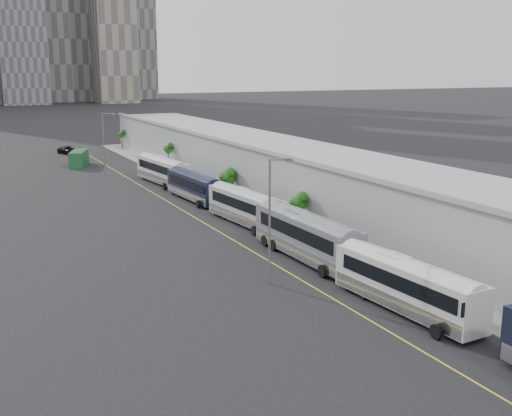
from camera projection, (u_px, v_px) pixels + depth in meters
sidewalk at (341, 234)px, 64.20m from camera, size 10.00×170.00×0.12m
lane_line at (246, 247)px, 59.74m from camera, size 0.12×160.00×0.02m
depot at (375, 197)px, 65.15m from camera, size 12.45×160.40×7.20m
bus_2 at (406, 290)px, 43.83m from camera, size 3.42×12.72×3.68m
bus_3 at (306, 240)px, 55.82m from camera, size 3.08×13.95×4.06m
bus_4 at (246, 210)px, 68.18m from camera, size 3.60×12.82×3.70m
bus_5 at (195, 189)px, 80.48m from camera, size 3.14×12.19×3.53m
bus_6 at (163, 173)px, 91.91m from camera, size 3.91×13.30×3.83m
tree_2 at (298, 203)px, 65.33m from camera, size 1.67×1.67×3.79m
tree_3 at (227, 177)px, 80.97m from camera, size 1.93×1.93×3.84m
tree_4 at (168, 150)px, 102.70m from camera, size 1.19×1.19×4.17m
tree_5 at (122, 135)px, 129.28m from camera, size 1.02×1.02×3.62m
street_lamp_near at (272, 213)px, 48.66m from camera, size 2.04×0.22×9.79m
street_lamp_far at (105, 140)px, 97.47m from camera, size 2.04×0.22×9.64m
shipping_container at (79, 158)px, 108.60m from camera, size 4.47×7.15×2.57m
suv at (69, 150)px, 123.50m from camera, size 4.26×5.97×1.51m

